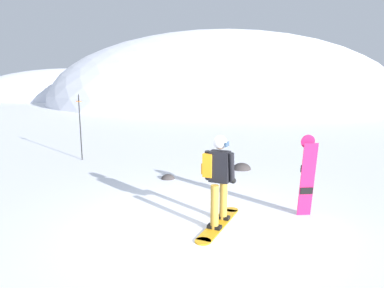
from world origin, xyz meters
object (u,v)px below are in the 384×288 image
rock_dark (168,179)px  rock_mid (242,169)px  snowboarder_main (218,178)px  spare_snowboard (307,176)px  piste_marker_near (80,123)px

rock_dark → rock_mid: 2.43m
snowboarder_main → rock_dark: bearing=105.5°
snowboarder_main → spare_snowboard: size_ratio=1.04×
spare_snowboard → rock_mid: size_ratio=2.91×
spare_snowboard → rock_mid: bearing=96.2°
snowboarder_main → piste_marker_near: size_ratio=0.76×
piste_marker_near → snowboarder_main: bearing=-56.8°
snowboarder_main → piste_marker_near: (-3.76, 5.75, 0.36)m
rock_mid → spare_snowboard: bearing=-83.8°
spare_snowboard → piste_marker_near: bearing=135.4°
rock_mid → snowboarder_main: bearing=-109.7°
spare_snowboard → piste_marker_near: piste_marker_near is taller
spare_snowboard → rock_dark: bearing=132.9°
piste_marker_near → rock_mid: 5.62m
spare_snowboard → rock_dark: 4.04m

